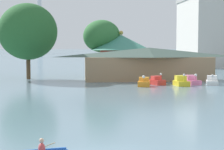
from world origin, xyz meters
TOP-DOWN VIEW (x-y plane):
  - pedal_boat_orange at (8.18, 33.45)m, footprint 2.05×2.58m
  - pedal_boat_red at (10.39, 35.38)m, footprint 2.10×2.65m
  - pedal_boat_yellow at (13.31, 33.64)m, footprint 1.80×2.57m
  - pedal_boat_pink at (15.27, 35.52)m, footprint 2.34×3.08m
  - pedal_boat_white at (18.02, 34.69)m, footprint 2.27×2.93m
  - boathouse at (10.61, 42.58)m, footprint 21.30×6.16m
  - green_roof_pavilion at (7.06, 48.57)m, footprint 10.20×10.20m
  - shoreline_tree_tall_left at (-8.42, 47.18)m, footprint 9.56×9.56m
  - shoreline_tree_mid at (3.86, 50.15)m, footprint 6.45×6.45m

SIDE VIEW (x-z plane):
  - pedal_boat_orange at x=8.18m, z-range -0.27..1.26m
  - pedal_boat_red at x=10.39m, z-range -0.35..1.34m
  - pedal_boat_white at x=18.02m, z-range -0.26..1.25m
  - pedal_boat_pink at x=15.27m, z-range -0.28..1.30m
  - pedal_boat_yellow at x=13.31m, z-range -0.31..1.39m
  - boathouse at x=10.61m, z-range 0.12..5.27m
  - green_roof_pavilion at x=7.06m, z-range 0.29..8.29m
  - shoreline_tree_mid at x=3.86m, z-range 2.13..12.07m
  - shoreline_tree_tall_left at x=-8.42m, z-range 1.57..13.90m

